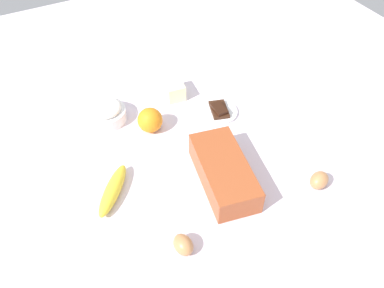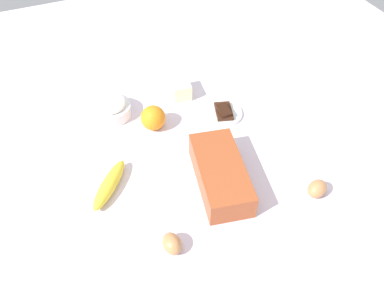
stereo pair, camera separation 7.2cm
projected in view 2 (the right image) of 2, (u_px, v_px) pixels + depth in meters
ground_plane at (192, 155)px, 1.27m from camera, size 2.40×2.40×0.02m
loaf_pan at (220, 173)px, 1.15m from camera, size 0.30×0.18×0.08m
flour_bowl at (110, 107)px, 1.36m from camera, size 0.14×0.14×0.07m
banana at (109, 185)px, 1.15m from camera, size 0.17×0.16×0.04m
orange_fruit at (153, 118)px, 1.31m from camera, size 0.08×0.08×0.08m
butter_block at (180, 88)px, 1.44m from camera, size 0.10×0.07×0.06m
egg_near_butter at (317, 189)px, 1.13m from camera, size 0.07×0.08×0.05m
egg_beside_bowl at (172, 244)px, 1.01m from camera, size 0.07×0.05×0.05m
chocolate_plate at (224, 113)px, 1.38m from camera, size 0.13×0.13×0.03m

